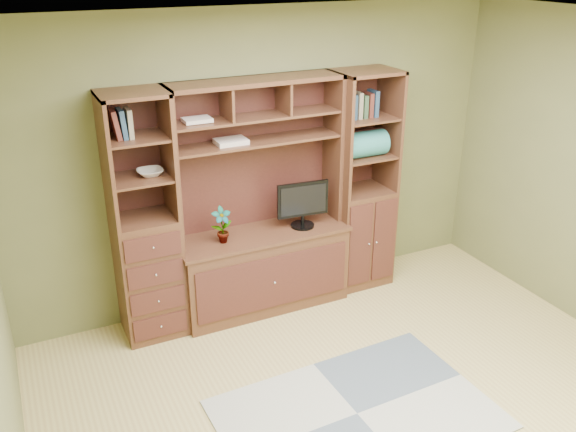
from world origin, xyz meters
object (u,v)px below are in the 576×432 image
right_tower (362,182)px  left_tower (144,220)px  monitor (303,197)px  center_hutch (262,201)px

right_tower → left_tower: bearing=180.0°
right_tower → monitor: 0.65m
right_tower → center_hutch: bearing=-177.8°
left_tower → right_tower: same height
monitor → center_hutch: bearing=-179.7°
right_tower → monitor: bearing=-173.4°
center_hutch → right_tower: 1.03m
center_hutch → left_tower: same height
center_hutch → right_tower: (1.02, 0.04, 0.00)m
right_tower → monitor: right_tower is taller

